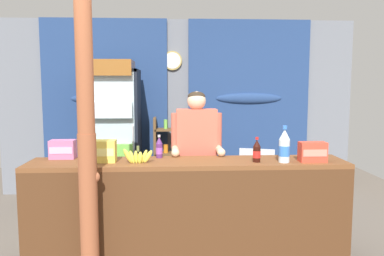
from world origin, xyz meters
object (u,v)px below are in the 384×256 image
banana_bunch (138,157)px  soda_bottle_grape_soda (159,148)px  snack_box_wafer (63,149)px  snack_box_crackers (313,152)px  snack_box_instant_noodle (105,151)px  timber_post (87,140)px  stall_counter (188,203)px  soda_bottle_cola (257,151)px  soda_bottle_water (284,147)px  shopkeeper (197,148)px  bottle_shelf_rack (170,156)px  plastic_lawn_chair (258,177)px  drink_fridge (112,127)px

banana_bunch → soda_bottle_grape_soda: bearing=53.5°
soda_bottle_grape_soda → snack_box_wafer: size_ratio=0.95×
soda_bottle_grape_soda → snack_box_crackers: bearing=-10.7°
snack_box_instant_noodle → banana_bunch: (0.30, -0.07, -0.04)m
banana_bunch → timber_post: bearing=-141.1°
stall_counter → soda_bottle_grape_soda: 0.60m
soda_bottle_cola → snack_box_wafer: bearing=171.5°
soda_bottle_water → snack_box_instant_noodle: soda_bottle_water is taller
shopkeeper → snack_box_crackers: 1.16m
shopkeeper → snack_box_crackers: size_ratio=6.54×
bottle_shelf_rack → banana_bunch: bearing=-97.7°
timber_post → plastic_lawn_chair: timber_post is taller
timber_post → shopkeeper: size_ratio=1.59×
bottle_shelf_rack → snack_box_instant_noodle: (-0.58, -2.04, 0.43)m
shopkeeper → soda_bottle_water: bearing=-37.5°
stall_counter → shopkeeper: size_ratio=1.86×
timber_post → shopkeeper: 1.28m
snack_box_wafer → snack_box_instant_noodle: 0.47m
timber_post → soda_bottle_grape_soda: (0.56, 0.55, -0.16)m
stall_counter → bottle_shelf_rack: size_ratio=2.49×
plastic_lawn_chair → timber_post: bearing=-138.4°
stall_counter → soda_bottle_grape_soda: bearing=134.4°
plastic_lawn_chair → snack_box_wafer: bearing=-154.9°
plastic_lawn_chair → soda_bottle_cola: bearing=-103.5°
timber_post → bottle_shelf_rack: (0.66, 2.41, -0.58)m
stall_counter → snack_box_instant_noodle: bearing=172.6°
banana_bunch → soda_bottle_cola: bearing=-0.4°
soda_bottle_cola → banana_bunch: size_ratio=0.81×
bottle_shelf_rack → soda_bottle_grape_soda: bearing=-93.2°
bottle_shelf_rack → soda_bottle_water: soda_bottle_water is taller
bottle_shelf_rack → plastic_lawn_chair: 1.39m
timber_post → soda_bottle_grape_soda: size_ratio=11.24×
snack_box_wafer → soda_bottle_water: bearing=-8.2°
drink_fridge → snack_box_wafer: bearing=-99.0°
snack_box_crackers → banana_bunch: 1.57m
soda_bottle_water → snack_box_wafer: size_ratio=1.44×
soda_bottle_water → soda_bottle_grape_soda: soda_bottle_water is taller
soda_bottle_water → soda_bottle_grape_soda: 1.16m
plastic_lawn_chair → shopkeeper: shopkeeper is taller
shopkeeper → snack_box_instant_noodle: (-0.85, -0.47, 0.05)m
timber_post → bottle_shelf_rack: 2.57m
bottle_shelf_rack → snack_box_wafer: (-1.01, -1.85, 0.42)m
snack_box_wafer → snack_box_crackers: 2.31m
soda_bottle_grape_soda → soda_bottle_cola: 0.92m
soda_bottle_grape_soda → banana_bunch: size_ratio=0.78×
shopkeeper → soda_bottle_grape_soda: bearing=-141.4°
soda_bottle_grape_soda → snack_box_crackers: 1.41m
plastic_lawn_chair → snack_box_crackers: 1.38m
soda_bottle_cola → snack_box_wafer: 1.81m
soda_bottle_grape_soda → snack_box_crackers: soda_bottle_grape_soda is taller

